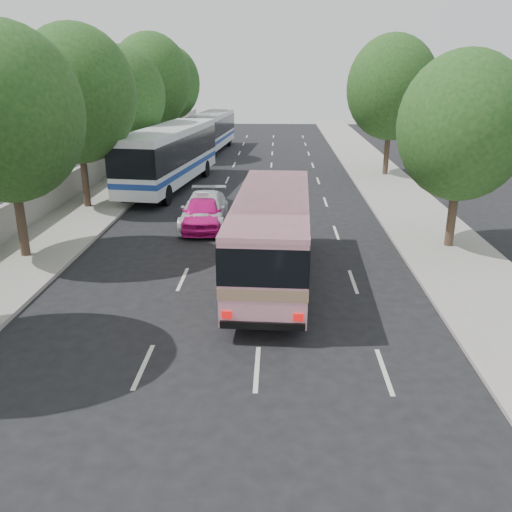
{
  "coord_description": "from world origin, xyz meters",
  "views": [
    {
      "loc": [
        1.44,
        -13.96,
        7.22
      ],
      "look_at": [
        0.82,
        2.06,
        1.6
      ],
      "focal_mm": 38.0,
      "sensor_mm": 36.0,
      "label": 1
    }
  ],
  "objects_px": {
    "tour_coach_rear": "(211,129)",
    "pink_taxi": "(203,212)",
    "pink_bus": "(272,229)",
    "tour_coach_front": "(170,152)",
    "white_pickup": "(204,210)"
  },
  "relations": [
    {
      "from": "pink_taxi",
      "to": "tour_coach_front",
      "type": "bearing_deg",
      "value": 106.94
    },
    {
      "from": "tour_coach_rear",
      "to": "pink_taxi",
      "type": "bearing_deg",
      "value": -79.22
    },
    {
      "from": "pink_taxi",
      "to": "pink_bus",
      "type": "bearing_deg",
      "value": -66.34
    },
    {
      "from": "pink_bus",
      "to": "tour_coach_front",
      "type": "height_order",
      "value": "tour_coach_front"
    },
    {
      "from": "white_pickup",
      "to": "tour_coach_front",
      "type": "height_order",
      "value": "tour_coach_front"
    },
    {
      "from": "white_pickup",
      "to": "tour_coach_front",
      "type": "distance_m",
      "value": 9.02
    },
    {
      "from": "pink_bus",
      "to": "tour_coach_front",
      "type": "distance_m",
      "value": 16.67
    },
    {
      "from": "pink_bus",
      "to": "pink_taxi",
      "type": "xyz_separation_m",
      "value": [
        -3.3,
        6.57,
        -1.15
      ]
    },
    {
      "from": "pink_taxi",
      "to": "tour_coach_front",
      "type": "height_order",
      "value": "tour_coach_front"
    },
    {
      "from": "pink_bus",
      "to": "tour_coach_front",
      "type": "xyz_separation_m",
      "value": [
        -6.49,
        15.35,
        0.33
      ]
    },
    {
      "from": "tour_coach_front",
      "to": "pink_bus",
      "type": "bearing_deg",
      "value": -59.51
    },
    {
      "from": "pink_taxi",
      "to": "tour_coach_rear",
      "type": "bearing_deg",
      "value": 92.8
    },
    {
      "from": "pink_bus",
      "to": "pink_taxi",
      "type": "distance_m",
      "value": 7.44
    },
    {
      "from": "pink_bus",
      "to": "pink_taxi",
      "type": "bearing_deg",
      "value": 119.04
    },
    {
      "from": "white_pickup",
      "to": "pink_taxi",
      "type": "bearing_deg",
      "value": -91.36
    }
  ]
}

